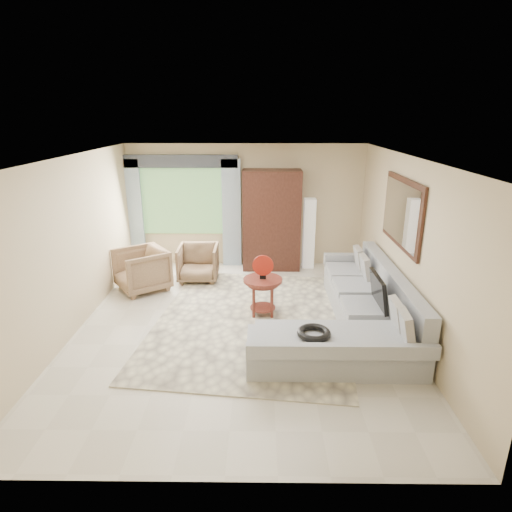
{
  "coord_description": "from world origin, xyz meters",
  "views": [
    {
      "loc": [
        0.32,
        -6.03,
        3.18
      ],
      "look_at": [
        0.25,
        0.35,
        1.05
      ],
      "focal_mm": 30.0,
      "sensor_mm": 36.0,
      "label": 1
    }
  ],
  "objects_px": {
    "tv_screen": "(379,291)",
    "potted_plant": "(139,260)",
    "floor_lamp": "(309,233)",
    "sectional_sofa": "(357,316)",
    "coffee_table": "(263,296)",
    "armchair_left": "(142,270)",
    "armoire": "(272,220)",
    "armchair_right": "(198,263)"
  },
  "relations": [
    {
      "from": "armchair_right",
      "to": "floor_lamp",
      "type": "xyz_separation_m",
      "value": [
        2.27,
        0.81,
        0.39
      ]
    },
    {
      "from": "sectional_sofa",
      "to": "armchair_right",
      "type": "xyz_separation_m",
      "value": [
        -2.7,
        2.15,
        0.07
      ]
    },
    {
      "from": "tv_screen",
      "to": "floor_lamp",
      "type": "relative_size",
      "value": 0.49
    },
    {
      "from": "sectional_sofa",
      "to": "tv_screen",
      "type": "xyz_separation_m",
      "value": [
        0.27,
        -0.07,
        0.44
      ]
    },
    {
      "from": "armchair_left",
      "to": "sectional_sofa",
      "type": "bearing_deg",
      "value": 30.11
    },
    {
      "from": "tv_screen",
      "to": "potted_plant",
      "type": "relative_size",
      "value": 1.38
    },
    {
      "from": "armoire",
      "to": "coffee_table",
      "type": "bearing_deg",
      "value": -94.72
    },
    {
      "from": "armchair_left",
      "to": "armoire",
      "type": "distance_m",
      "value": 2.84
    },
    {
      "from": "tv_screen",
      "to": "floor_lamp",
      "type": "bearing_deg",
      "value": 103.02
    },
    {
      "from": "sectional_sofa",
      "to": "potted_plant",
      "type": "xyz_separation_m",
      "value": [
        -4.01,
        2.57,
        -0.02
      ]
    },
    {
      "from": "tv_screen",
      "to": "armoire",
      "type": "distance_m",
      "value": 3.34
    },
    {
      "from": "armchair_right",
      "to": "tv_screen",
      "type": "bearing_deg",
      "value": -37.62
    },
    {
      "from": "armoire",
      "to": "floor_lamp",
      "type": "relative_size",
      "value": 1.4
    },
    {
      "from": "tv_screen",
      "to": "coffee_table",
      "type": "xyz_separation_m",
      "value": [
        -1.69,
        0.67,
        -0.39
      ]
    },
    {
      "from": "armchair_left",
      "to": "floor_lamp",
      "type": "height_order",
      "value": "floor_lamp"
    },
    {
      "from": "sectional_sofa",
      "to": "armchair_right",
      "type": "bearing_deg",
      "value": 141.48
    },
    {
      "from": "armoire",
      "to": "armchair_left",
      "type": "bearing_deg",
      "value": -152.75
    },
    {
      "from": "coffee_table",
      "to": "armoire",
      "type": "xyz_separation_m",
      "value": [
        0.19,
        2.3,
        0.72
      ]
    },
    {
      "from": "sectional_sofa",
      "to": "floor_lamp",
      "type": "xyz_separation_m",
      "value": [
        -0.43,
        2.96,
        0.47
      ]
    },
    {
      "from": "tv_screen",
      "to": "coffee_table",
      "type": "relative_size",
      "value": 1.16
    },
    {
      "from": "floor_lamp",
      "to": "armchair_left",
      "type": "bearing_deg",
      "value": -157.86
    },
    {
      "from": "tv_screen",
      "to": "floor_lamp",
      "type": "height_order",
      "value": "floor_lamp"
    },
    {
      "from": "sectional_sofa",
      "to": "armoire",
      "type": "xyz_separation_m",
      "value": [
        -1.23,
        2.9,
        0.77
      ]
    },
    {
      "from": "tv_screen",
      "to": "armchair_right",
      "type": "relative_size",
      "value": 0.94
    },
    {
      "from": "potted_plant",
      "to": "floor_lamp",
      "type": "height_order",
      "value": "floor_lamp"
    },
    {
      "from": "potted_plant",
      "to": "armoire",
      "type": "bearing_deg",
      "value": 6.77
    },
    {
      "from": "sectional_sofa",
      "to": "floor_lamp",
      "type": "distance_m",
      "value": 3.03
    },
    {
      "from": "sectional_sofa",
      "to": "armchair_left",
      "type": "distance_m",
      "value": 4.04
    },
    {
      "from": "sectional_sofa",
      "to": "tv_screen",
      "type": "height_order",
      "value": "tv_screen"
    },
    {
      "from": "coffee_table",
      "to": "potted_plant",
      "type": "distance_m",
      "value": 3.25
    },
    {
      "from": "armchair_left",
      "to": "armoire",
      "type": "relative_size",
      "value": 0.42
    },
    {
      "from": "sectional_sofa",
      "to": "armchair_right",
      "type": "height_order",
      "value": "sectional_sofa"
    },
    {
      "from": "coffee_table",
      "to": "armoire",
      "type": "height_order",
      "value": "armoire"
    },
    {
      "from": "potted_plant",
      "to": "floor_lamp",
      "type": "bearing_deg",
      "value": 6.21
    },
    {
      "from": "coffee_table",
      "to": "floor_lamp",
      "type": "distance_m",
      "value": 2.59
    },
    {
      "from": "floor_lamp",
      "to": "potted_plant",
      "type": "bearing_deg",
      "value": -173.79
    },
    {
      "from": "tv_screen",
      "to": "armoire",
      "type": "height_order",
      "value": "armoire"
    },
    {
      "from": "armchair_right",
      "to": "floor_lamp",
      "type": "distance_m",
      "value": 2.44
    },
    {
      "from": "coffee_table",
      "to": "armchair_right",
      "type": "relative_size",
      "value": 0.81
    },
    {
      "from": "potted_plant",
      "to": "floor_lamp",
      "type": "relative_size",
      "value": 0.36
    },
    {
      "from": "tv_screen",
      "to": "armchair_right",
      "type": "height_order",
      "value": "tv_screen"
    },
    {
      "from": "armoire",
      "to": "tv_screen",
      "type": "bearing_deg",
      "value": -63.19
    }
  ]
}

